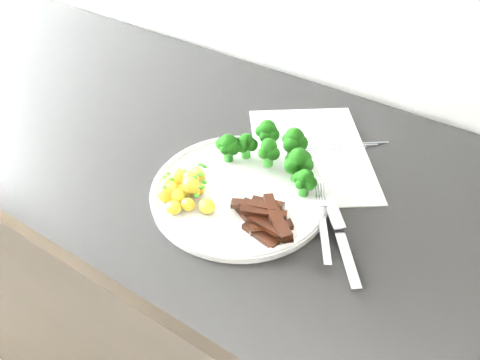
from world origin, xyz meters
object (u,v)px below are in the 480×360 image
beef_strips (265,217)px  plate (240,191)px  knife (341,241)px  potatoes (183,188)px  recipe_paper (311,153)px  counter (260,329)px  fork (323,225)px  broccoli (276,150)px

beef_strips → plate: bearing=150.7°
knife → beef_strips: bearing=-163.8°
potatoes → beef_strips: potatoes is taller
plate → knife: (0.18, -0.01, 0.00)m
plate → knife: 0.18m
plate → knife: bearing=-2.6°
recipe_paper → beef_strips: bearing=-82.4°
counter → potatoes: bearing=-122.2°
fork → broccoli: bearing=148.0°
broccoli → beef_strips: broccoli is taller
knife → recipe_paper: bearing=129.1°
counter → beef_strips: (0.06, -0.10, 0.48)m
broccoli → knife: (0.16, -0.08, -0.04)m
recipe_paper → knife: knife is taller
broccoli → beef_strips: 0.13m
knife → potatoes: bearing=-168.5°
counter → fork: size_ratio=16.56×
recipe_paper → potatoes: 0.24m
potatoes → plate: bearing=41.1°
broccoli → knife: 0.18m
potatoes → fork: potatoes is taller
plate → counter: bearing=80.5°
plate → knife: knife is taller
plate → broccoli: bearing=76.9°
beef_strips → knife: beef_strips is taller
broccoli → knife: bearing=-27.9°
plate → recipe_paper: bearing=74.2°
recipe_paper → plate: (-0.04, -0.15, 0.01)m
counter → knife: bearing=-23.5°
recipe_paper → knife: (0.13, -0.16, 0.01)m
recipe_paper → beef_strips: size_ratio=2.97×
plate → fork: fork is taller
counter → broccoli: 0.50m
potatoes → knife: 0.25m
recipe_paper → potatoes: bearing=-117.3°
broccoli → plate: bearing=-103.1°
counter → recipe_paper: bearing=70.0°
beef_strips → broccoli: bearing=114.4°
counter → plate: 0.47m
counter → broccoli: size_ratio=13.01×
potatoes → beef_strips: size_ratio=0.95×
potatoes → knife: potatoes is taller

